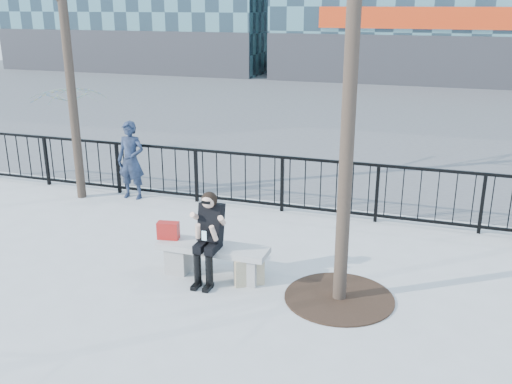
% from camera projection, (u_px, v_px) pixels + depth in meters
% --- Properties ---
extents(ground, '(120.00, 120.00, 0.00)m').
position_uv_depth(ground, '(214.00, 276.00, 8.47)').
color(ground, '#999A95').
rests_on(ground, ground).
extents(street_surface, '(60.00, 23.00, 0.01)m').
position_uv_depth(street_surface, '(362.00, 108.00, 21.98)').
color(street_surface, '#474747').
rests_on(street_surface, ground).
extents(railing, '(14.00, 0.06, 1.10)m').
position_uv_depth(railing, '(272.00, 183.00, 11.00)').
color(railing, black).
rests_on(railing, ground).
extents(tree_grate, '(1.50, 1.50, 0.02)m').
position_uv_depth(tree_grate, '(339.00, 298.00, 7.81)').
color(tree_grate, black).
rests_on(tree_grate, ground).
extents(bench_main, '(1.65, 0.46, 0.49)m').
position_uv_depth(bench_main, '(213.00, 257.00, 8.37)').
color(bench_main, gray).
rests_on(bench_main, ground).
extents(seated_woman, '(0.50, 0.64, 1.34)m').
position_uv_depth(seated_woman, '(208.00, 238.00, 8.11)').
color(seated_woman, black).
rests_on(seated_woman, ground).
extents(handbag, '(0.34, 0.20, 0.26)m').
position_uv_depth(handbag, '(168.00, 231.00, 8.51)').
color(handbag, '#A51814').
rests_on(handbag, bench_main).
extents(shopping_bag, '(0.44, 0.36, 0.40)m').
position_uv_depth(shopping_bag, '(249.00, 272.00, 8.14)').
color(shopping_bag, '#C3AE8A').
rests_on(shopping_bag, ground).
extents(standing_man, '(0.60, 0.40, 1.61)m').
position_uv_depth(standing_man, '(131.00, 160.00, 11.62)').
color(standing_man, black).
rests_on(standing_man, ground).
extents(vendor_umbrella, '(2.60, 2.62, 1.82)m').
position_uv_depth(vendor_umbrella, '(70.00, 120.00, 15.13)').
color(vendor_umbrella, yellow).
rests_on(vendor_umbrella, ground).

